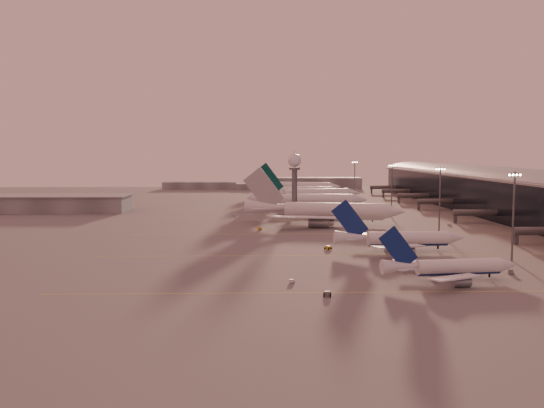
{
  "coord_description": "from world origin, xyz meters",
  "views": [
    {
      "loc": [
        -13.58,
        -157.01,
        30.31
      ],
      "look_at": [
        -6.94,
        81.59,
        8.83
      ],
      "focal_mm": 38.0,
      "sensor_mm": 36.0,
      "label": 1
    }
  ],
  "objects": [
    {
      "name": "gsv_truck_d",
      "position": [
        -23.56,
        116.99,
        1.12
      ],
      "size": [
        2.29,
        5.54,
        2.19
      ],
      "color": "silver",
      "rests_on": "ground"
    },
    {
      "name": "gsv_truck_c",
      "position": [
        -11.98,
        65.82,
        1.22
      ],
      "size": [
        5.82,
        5.59,
        2.4
      ],
      "color": "gold",
      "rests_on": "ground"
    },
    {
      "name": "greentail_b",
      "position": [
        18.11,
        182.35,
        4.14
      ],
      "size": [
        64.03,
        51.28,
        23.43
      ],
      "color": "silver",
      "rests_on": "ground"
    },
    {
      "name": "radar_tower",
      "position": [
        5.0,
        120.0,
        20.95
      ],
      "size": [
        6.4,
        6.4,
        31.1
      ],
      "color": "#525459",
      "rests_on": "ground"
    },
    {
      "name": "taxiway_markings",
      "position": [
        30.0,
        56.0,
        0.01
      ],
      "size": [
        180.0,
        185.25,
        0.02
      ],
      "color": "#E1D14F",
      "rests_on": "ground"
    },
    {
      "name": "distant_horizon",
      "position": [
        2.62,
        325.14,
        3.89
      ],
      "size": [
        165.0,
        37.5,
        9.0
      ],
      "color": "slate",
      "rests_on": "ground"
    },
    {
      "name": "widebody_white",
      "position": [
        15.18,
        84.4,
        4.18
      ],
      "size": [
        67.71,
        53.7,
        24.13
      ],
      "color": "silver",
      "rests_on": "ground"
    },
    {
      "name": "mast_a",
      "position": [
        58.0,
        0.0,
        13.74
      ],
      "size": [
        3.6,
        0.56,
        25.0
      ],
      "color": "#525459",
      "rests_on": "ground"
    },
    {
      "name": "gsv_catering_b",
      "position": [
        66.55,
        77.1,
        2.11
      ],
      "size": [
        5.52,
        3.3,
        4.23
      ],
      "color": "silver",
      "rests_on": "ground"
    },
    {
      "name": "greentail_a",
      "position": [
        14.05,
        142.57,
        4.01
      ],
      "size": [
        62.5,
        50.48,
        22.7
      ],
      "color": "silver",
      "rests_on": "ground"
    },
    {
      "name": "gsv_tug_near",
      "position": [
        1.36,
        -38.59,
        0.55
      ],
      "size": [
        2.87,
        4.09,
        1.07
      ],
      "color": "#55585A",
      "rests_on": "ground"
    },
    {
      "name": "hangar",
      "position": [
        -120.0,
        140.0,
        4.32
      ],
      "size": [
        82.0,
        27.0,
        8.5
      ],
      "color": "slate",
      "rests_on": "ground"
    },
    {
      "name": "terminal",
      "position": [
        107.88,
        110.09,
        10.52
      ],
      "size": [
        57.0,
        362.0,
        23.04
      ],
      "color": "black",
      "rests_on": "ground"
    },
    {
      "name": "mast_d",
      "position": [
        48.0,
        200.0,
        13.74
      ],
      "size": [
        3.6,
        0.56,
        25.0
      ],
      "color": "#525459",
      "rests_on": "ground"
    },
    {
      "name": "gsv_tug_hangar",
      "position": [
        51.38,
        162.26,
        0.48
      ],
      "size": [
        3.79,
        3.41,
        0.93
      ],
      "color": "gold",
      "rests_on": "ground"
    },
    {
      "name": "gsv_tug_mid",
      "position": [
        8.85,
        19.86,
        0.58
      ],
      "size": [
        4.54,
        4.3,
        1.12
      ],
      "color": "gold",
      "rests_on": "ground"
    },
    {
      "name": "gsv_catering_a",
      "position": [
        50.11,
        -17.58,
        2.35
      ],
      "size": [
        6.26,
        4.31,
        4.71
      ],
      "color": "#55585A",
      "rests_on": "ground"
    },
    {
      "name": "gsv_truck_a",
      "position": [
        -5.04,
        -25.84,
        0.98
      ],
      "size": [
        5.03,
        3.45,
        1.92
      ],
      "color": "silver",
      "rests_on": "ground"
    },
    {
      "name": "mast_b",
      "position": [
        55.0,
        55.0,
        13.74
      ],
      "size": [
        3.6,
        0.56,
        25.0
      ],
      "color": "#525459",
      "rests_on": "ground"
    },
    {
      "name": "ground",
      "position": [
        0.0,
        0.0,
        0.0
      ],
      "size": [
        700.0,
        700.0,
        0.0
      ],
      "primitive_type": "plane",
      "color": "#605D5D",
      "rests_on": "ground"
    },
    {
      "name": "greentail_c",
      "position": [
        14.89,
        219.07,
        3.72
      ],
      "size": [
        57.93,
        46.62,
        21.04
      ],
      "color": "silver",
      "rests_on": "ground"
    },
    {
      "name": "narrowbody_mid",
      "position": [
        30.21,
        16.32,
        3.27
      ],
      "size": [
        41.32,
        32.95,
        16.14
      ],
      "color": "silver",
      "rests_on": "ground"
    },
    {
      "name": "narrowbody_near",
      "position": [
        32.1,
        -24.26,
        2.72
      ],
      "size": [
        34.3,
        27.24,
        13.43
      ],
      "color": "silver",
      "rests_on": "ground"
    },
    {
      "name": "mast_c",
      "position": [
        50.0,
        110.0,
        13.74
      ],
      "size": [
        3.6,
        0.56,
        25.0
      ],
      "color": "#525459",
      "rests_on": "ground"
    },
    {
      "name": "greentail_d",
      "position": [
        17.9,
        263.87,
        4.02
      ],
      "size": [
        60.58,
        48.17,
        22.74
      ],
      "color": "silver",
      "rests_on": "ground"
    },
    {
      "name": "gsv_tug_far",
      "position": [
        7.0,
        109.0,
        0.44
      ],
      "size": [
        3.51,
        3.22,
        0.86
      ],
      "color": "silver",
      "rests_on": "ground"
    },
    {
      "name": "gsv_truck_b",
      "position": [
        48.41,
        43.84,
        1.12
      ],
      "size": [
        5.75,
        3.23,
        2.2
      ],
      "color": "silver",
      "rests_on": "ground"
    }
  ]
}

